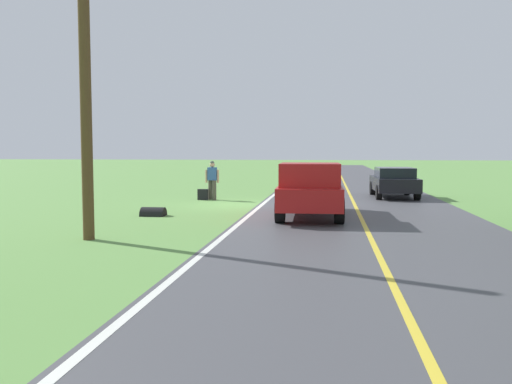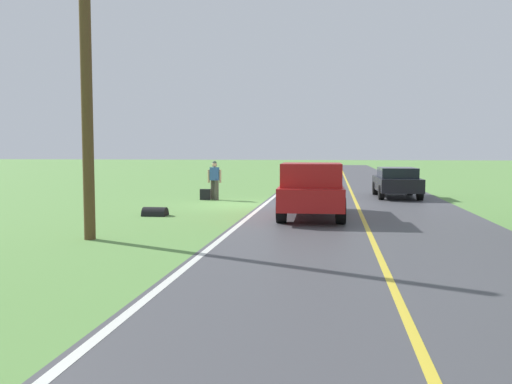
{
  "view_description": "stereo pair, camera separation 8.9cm",
  "coord_description": "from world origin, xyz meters",
  "px_view_note": "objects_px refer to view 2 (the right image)",
  "views": [
    {
      "loc": [
        -3.63,
        22.12,
        2.24
      ],
      "look_at": [
        -2.14,
        10.84,
        1.37
      ],
      "focal_mm": 38.65,
      "sensor_mm": 36.0,
      "label": 1
    },
    {
      "loc": [
        -3.71,
        22.11,
        2.24
      ],
      "look_at": [
        -2.14,
        10.84,
        1.37
      ],
      "focal_mm": 38.65,
      "sensor_mm": 36.0,
      "label": 2
    }
  ],
  "objects_px": {
    "pickup_truck_passing": "(312,188)",
    "utility_pole_roadside": "(87,97)",
    "suitcase_carried": "(205,194)",
    "sedan_near_oncoming": "(397,181)",
    "hitchhiker_walking": "(215,178)"
  },
  "relations": [
    {
      "from": "suitcase_carried",
      "to": "sedan_near_oncoming",
      "type": "relative_size",
      "value": 0.11
    },
    {
      "from": "hitchhiker_walking",
      "to": "pickup_truck_passing",
      "type": "relative_size",
      "value": 0.32
    },
    {
      "from": "utility_pole_roadside",
      "to": "pickup_truck_passing",
      "type": "bearing_deg",
      "value": -135.53
    },
    {
      "from": "pickup_truck_passing",
      "to": "utility_pole_roadside",
      "type": "distance_m",
      "value": 7.9
    },
    {
      "from": "pickup_truck_passing",
      "to": "sedan_near_oncoming",
      "type": "xyz_separation_m",
      "value": [
        -3.67,
        -8.34,
        -0.21
      ]
    },
    {
      "from": "suitcase_carried",
      "to": "utility_pole_roadside",
      "type": "bearing_deg",
      "value": -4.93
    },
    {
      "from": "hitchhiker_walking",
      "to": "utility_pole_roadside",
      "type": "xyz_separation_m",
      "value": [
        0.77,
        11.17,
        2.56
      ]
    },
    {
      "from": "hitchhiker_walking",
      "to": "sedan_near_oncoming",
      "type": "relative_size",
      "value": 0.39
    },
    {
      "from": "hitchhiker_walking",
      "to": "suitcase_carried",
      "type": "distance_m",
      "value": 0.85
    },
    {
      "from": "suitcase_carried",
      "to": "pickup_truck_passing",
      "type": "relative_size",
      "value": 0.09
    },
    {
      "from": "pickup_truck_passing",
      "to": "utility_pole_roadside",
      "type": "bearing_deg",
      "value": 44.47
    },
    {
      "from": "hitchhiker_walking",
      "to": "suitcase_carried",
      "type": "height_order",
      "value": "hitchhiker_walking"
    },
    {
      "from": "sedan_near_oncoming",
      "to": "utility_pole_roadside",
      "type": "distance_m",
      "value": 16.53
    },
    {
      "from": "pickup_truck_passing",
      "to": "utility_pole_roadside",
      "type": "xyz_separation_m",
      "value": [
        5.33,
        5.24,
        2.58
      ]
    },
    {
      "from": "sedan_near_oncoming",
      "to": "hitchhiker_walking",
      "type": "bearing_deg",
      "value": 16.3
    }
  ]
}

